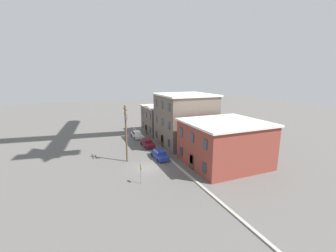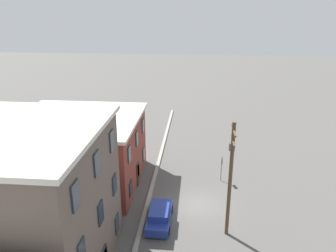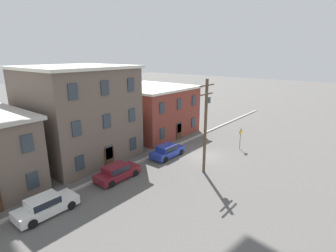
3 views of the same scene
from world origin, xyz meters
name	(u,v)px [view 3 (image 3 of 3)]	position (x,y,z in m)	size (l,w,h in m)	color
ground_plane	(204,156)	(0.00, 0.00, 0.00)	(200.00, 200.00, 0.00)	#565451
kerb_strip	(173,147)	(0.00, 4.50, 0.08)	(56.00, 0.36, 0.16)	#9E998E
apartment_midblock	(78,113)	(-8.96, 10.90, 5.12)	(10.71, 10.32, 10.22)	#66564C
apartment_far	(148,109)	(3.12, 11.71, 3.45)	(11.16, 11.93, 6.88)	brown
car_white	(45,205)	(-17.23, 3.03, 0.75)	(4.40, 1.92, 1.43)	silver
car_maroon	(117,172)	(-10.23, 3.29, 0.75)	(4.40, 1.92, 1.43)	maroon
car_blue	(167,150)	(-2.94, 3.11, 0.75)	(4.40, 1.92, 1.43)	#233899
caution_sign	(241,135)	(4.62, -2.32, 1.81)	(0.93, 0.08, 2.71)	slate
utility_pole	(206,122)	(-3.72, -2.24, 5.19)	(2.40, 0.44, 9.23)	brown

